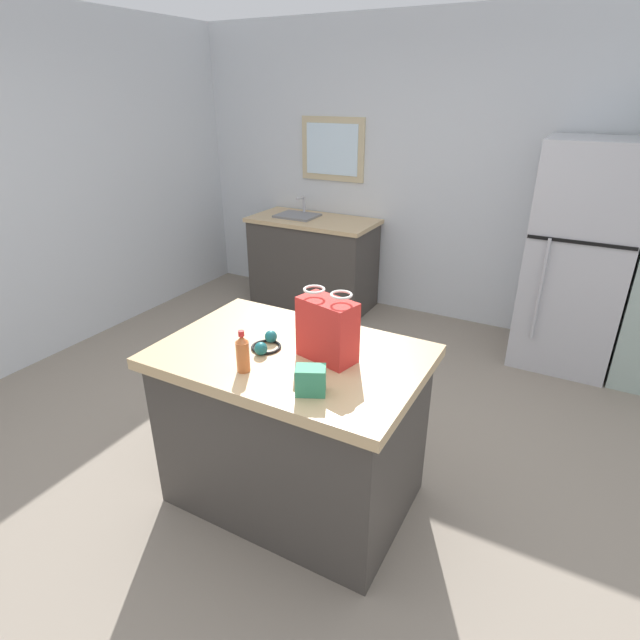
{
  "coord_description": "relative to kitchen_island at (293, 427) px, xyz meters",
  "views": [
    {
      "loc": [
        1.27,
        -2.07,
        2.08
      ],
      "look_at": [
        0.1,
        0.08,
        0.95
      ],
      "focal_mm": 28.42,
      "sensor_mm": 36.0,
      "label": 1
    }
  ],
  "objects": [
    {
      "name": "shopping_bag",
      "position": [
        0.19,
        0.03,
        0.6
      ],
      "size": [
        0.3,
        0.21,
        0.34
      ],
      "color": "red",
      "rests_on": "kitchen_island"
    },
    {
      "name": "kitchen_island",
      "position": [
        0.0,
        0.0,
        0.0
      ],
      "size": [
        1.3,
        0.87,
        0.9
      ],
      "color": "#423D38",
      "rests_on": "ground"
    },
    {
      "name": "back_wall",
      "position": [
        -0.11,
        2.86,
        0.89
      ],
      "size": [
        5.25,
        0.13,
        2.7
      ],
      "color": "silver",
      "rests_on": "ground"
    },
    {
      "name": "ground",
      "position": [
        -0.1,
        0.22,
        -0.46
      ],
      "size": [
        6.34,
        6.34,
        0.0
      ],
      "primitive_type": "plane",
      "color": "gray"
    },
    {
      "name": "refrigerator",
      "position": [
        1.12,
        2.42,
        0.42
      ],
      "size": [
        0.72,
        0.76,
        1.76
      ],
      "color": "#B7B7BC",
      "rests_on": "ground"
    },
    {
      "name": "ear_defenders",
      "position": [
        -0.13,
        -0.03,
        0.47
      ],
      "size": [
        0.18,
        0.2,
        0.06
      ],
      "color": "black",
      "rests_on": "kitchen_island"
    },
    {
      "name": "sink_counter",
      "position": [
        -1.28,
        2.49,
        0.01
      ],
      "size": [
        1.26,
        0.63,
        1.09
      ],
      "color": "#423D38",
      "rests_on": "ground"
    },
    {
      "name": "small_box",
      "position": [
        0.27,
        -0.27,
        0.51
      ],
      "size": [
        0.15,
        0.13,
        0.12
      ],
      "primitive_type": "cube",
      "rotation": [
        0.0,
        0.0,
        0.45
      ],
      "color": "#388E66",
      "rests_on": "kitchen_island"
    },
    {
      "name": "bottle",
      "position": [
        -0.09,
        -0.26,
        0.54
      ],
      "size": [
        0.06,
        0.06,
        0.2
      ],
      "color": "#C66633",
      "rests_on": "kitchen_island"
    }
  ]
}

